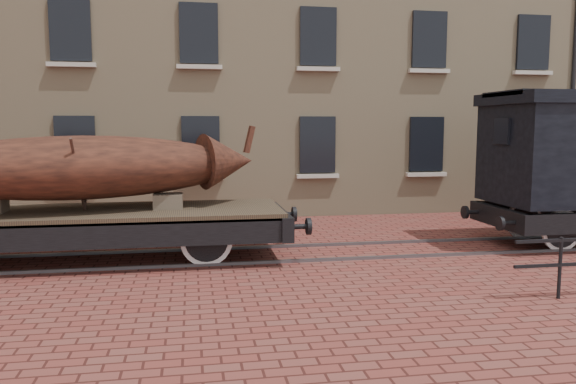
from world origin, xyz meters
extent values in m
plane|color=maroon|center=(0.00, 0.00, 0.00)|extent=(90.00, 90.00, 0.00)
cube|color=tan|center=(3.00, 10.00, 7.00)|extent=(40.00, 10.00, 14.00)
cube|color=black|center=(-6.00, 4.96, 2.20)|extent=(1.10, 0.12, 1.70)
cube|color=#BDB5A7|center=(-6.00, 4.90, 1.25)|extent=(1.30, 0.18, 0.12)
cube|color=black|center=(-2.50, 4.96, 2.20)|extent=(1.10, 0.12, 1.70)
cube|color=#BDB5A7|center=(-2.50, 4.90, 1.25)|extent=(1.30, 0.18, 0.12)
cube|color=black|center=(1.00, 4.96, 2.20)|extent=(1.10, 0.12, 1.70)
cube|color=#BDB5A7|center=(1.00, 4.90, 1.25)|extent=(1.30, 0.18, 0.12)
cube|color=black|center=(4.50, 4.96, 2.20)|extent=(1.10, 0.12, 1.70)
cube|color=#BDB5A7|center=(4.50, 4.90, 1.25)|extent=(1.30, 0.18, 0.12)
cube|color=black|center=(8.00, 4.96, 2.20)|extent=(1.10, 0.12, 1.70)
cube|color=#BDB5A7|center=(8.00, 4.90, 1.25)|extent=(1.30, 0.18, 0.12)
cube|color=black|center=(-6.00, 4.96, 5.40)|extent=(1.10, 0.12, 1.70)
cube|color=#BDB5A7|center=(-6.00, 4.90, 4.45)|extent=(1.30, 0.18, 0.12)
cube|color=black|center=(-2.50, 4.96, 5.40)|extent=(1.10, 0.12, 1.70)
cube|color=#BDB5A7|center=(-2.50, 4.90, 4.45)|extent=(1.30, 0.18, 0.12)
cube|color=black|center=(1.00, 4.96, 5.40)|extent=(1.10, 0.12, 1.70)
cube|color=#BDB5A7|center=(1.00, 4.90, 4.45)|extent=(1.30, 0.18, 0.12)
cube|color=black|center=(4.50, 4.96, 5.40)|extent=(1.10, 0.12, 1.70)
cube|color=#BDB5A7|center=(4.50, 4.90, 4.45)|extent=(1.30, 0.18, 0.12)
cube|color=black|center=(8.00, 4.96, 5.40)|extent=(1.10, 0.12, 1.70)
cube|color=#BDB5A7|center=(8.00, 4.90, 4.45)|extent=(1.30, 0.18, 0.12)
cube|color=#59595E|center=(0.00, -0.72, 0.03)|extent=(30.00, 0.08, 0.06)
cube|color=#59595E|center=(0.00, 0.72, 0.03)|extent=(30.00, 0.08, 0.06)
cylinder|color=black|center=(3.00, -3.80, 0.50)|extent=(0.06, 0.06, 1.00)
cube|color=#443624|center=(-4.98, 0.00, 1.01)|extent=(8.04, 2.36, 0.13)
cube|color=black|center=(-4.98, -1.09, 0.75)|extent=(8.04, 0.17, 0.48)
cube|color=black|center=(-4.98, 1.09, 0.75)|extent=(8.04, 0.17, 0.48)
cube|color=black|center=(-0.96, 0.00, 0.75)|extent=(0.24, 2.46, 0.48)
cylinder|color=black|center=(-0.66, -0.80, 0.75)|extent=(0.38, 0.11, 0.11)
cylinder|color=black|center=(-0.48, -0.80, 0.75)|extent=(0.09, 0.34, 0.34)
cylinder|color=black|center=(-0.66, 0.80, 0.75)|extent=(0.38, 0.11, 0.11)
cylinder|color=black|center=(-0.48, 0.80, 0.75)|extent=(0.09, 0.34, 0.34)
cylinder|color=black|center=(-2.52, 0.00, 0.51)|extent=(0.11, 2.04, 0.11)
cylinder|color=white|center=(-2.52, -0.72, 0.51)|extent=(1.03, 0.08, 1.03)
cylinder|color=black|center=(-2.52, -0.72, 0.51)|extent=(0.84, 0.11, 0.84)
cube|color=black|center=(-2.52, -0.85, 0.77)|extent=(0.96, 0.09, 0.11)
cylinder|color=white|center=(-2.52, 0.72, 0.51)|extent=(1.03, 0.08, 1.03)
cylinder|color=black|center=(-2.52, 0.72, 0.51)|extent=(0.84, 0.11, 0.84)
cube|color=black|center=(-2.52, 0.85, 0.77)|extent=(0.96, 0.09, 0.11)
cube|color=black|center=(-4.98, 0.00, 0.59)|extent=(4.29, 0.06, 0.06)
cube|color=brown|center=(-3.27, 0.00, 1.22)|extent=(0.59, 0.54, 0.30)
ellipsoid|color=#592A1A|center=(-4.92, 0.00, 1.93)|extent=(6.65, 3.38, 1.27)
cone|color=#592A1A|center=(-1.98, 0.69, 1.99)|extent=(1.35, 1.43, 1.21)
cube|color=#592A1A|center=(-1.50, 0.80, 2.46)|extent=(0.28, 0.19, 0.61)
cylinder|color=#49332A|center=(-4.92, -0.52, 1.80)|extent=(0.05, 1.09, 1.50)
cylinder|color=#49332A|center=(-4.92, 0.52, 1.80)|extent=(0.05, 1.09, 1.50)
cube|color=black|center=(4.16, 0.00, 0.69)|extent=(0.22, 2.35, 0.44)
cylinder|color=black|center=(3.72, -0.78, 0.69)|extent=(0.08, 0.31, 0.31)
cylinder|color=black|center=(3.72, 0.78, 0.69)|extent=(0.08, 0.31, 0.31)
cylinder|color=black|center=(5.24, 0.00, 0.47)|extent=(0.10, 1.86, 0.10)
cylinder|color=white|center=(5.24, -0.72, 0.47)|extent=(0.94, 0.07, 0.94)
cylinder|color=black|center=(5.24, -0.72, 0.47)|extent=(0.77, 0.10, 0.77)
cylinder|color=white|center=(5.24, 0.72, 0.47)|extent=(0.94, 0.07, 0.94)
cylinder|color=black|center=(5.24, 0.72, 0.47)|extent=(0.77, 0.10, 0.77)
cube|color=black|center=(4.14, 0.00, 2.65)|extent=(0.08, 0.59, 0.59)
camera|label=1|loc=(-2.77, -11.69, 2.75)|focal=35.00mm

